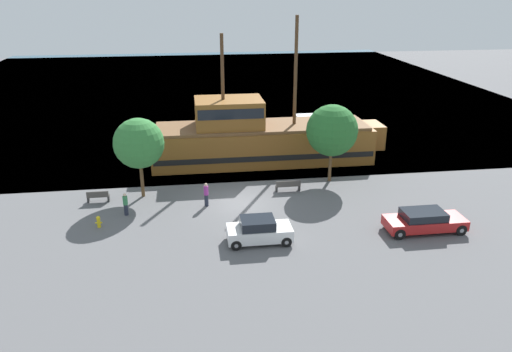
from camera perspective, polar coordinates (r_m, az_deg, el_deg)
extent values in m
plane|color=#5B5B5E|center=(34.92, -1.90, -3.12)|extent=(160.00, 160.00, 0.00)
plane|color=#33566B|center=(77.11, -5.49, 10.24)|extent=(80.00, 80.00, 0.00)
cube|color=brown|center=(42.84, 0.67, 3.63)|extent=(18.53, 4.95, 2.96)
cube|color=black|center=(42.98, 0.67, 3.07)|extent=(18.16, 5.03, 0.45)
cube|color=brown|center=(45.21, 13.18, 4.59)|extent=(1.40, 2.72, 2.07)
cube|color=brown|center=(42.39, 0.68, 5.71)|extent=(17.79, 4.56, 0.25)
cube|color=brown|center=(41.76, -3.11, 7.24)|extent=(5.56, 3.96, 2.29)
cube|color=black|center=(41.68, -3.12, 7.69)|extent=(5.28, 4.02, 0.82)
cylinder|color=#4C331E|center=(41.93, 4.55, 11.84)|extent=(0.28, 0.28, 8.85)
cylinder|color=#4C331E|center=(41.18, -3.84, 10.75)|extent=(0.28, 0.28, 7.53)
cube|color=silver|center=(52.92, 6.31, 5.71)|extent=(5.77, 2.51, 0.86)
cube|color=silver|center=(52.62, 5.88, 6.52)|extent=(2.31, 1.96, 0.70)
cube|color=black|center=(52.79, 6.61, 6.53)|extent=(0.12, 1.76, 0.56)
cube|color=white|center=(29.58, 0.39, -6.50)|extent=(3.81, 1.74, 0.74)
cube|color=black|center=(29.28, 0.18, -5.39)|extent=(1.98, 1.57, 0.55)
cylinder|color=black|center=(29.27, 3.48, -7.51)|extent=(0.62, 0.22, 0.62)
cylinder|color=gray|center=(29.27, 3.48, -7.51)|extent=(0.24, 0.25, 0.24)
cylinder|color=black|center=(30.63, 2.91, -6.13)|extent=(0.62, 0.22, 0.62)
cylinder|color=gray|center=(30.63, 2.91, -6.13)|extent=(0.24, 0.25, 0.24)
cylinder|color=black|center=(28.88, -2.29, -7.90)|extent=(0.62, 0.22, 0.62)
cylinder|color=gray|center=(28.88, -2.29, -7.90)|extent=(0.24, 0.25, 0.24)
cylinder|color=black|center=(30.26, -2.59, -6.48)|extent=(0.62, 0.22, 0.62)
cylinder|color=gray|center=(30.26, -2.59, -6.48)|extent=(0.24, 0.25, 0.24)
cube|color=#B21E1E|center=(32.56, 18.72, -5.06)|extent=(4.90, 1.87, 0.62)
cube|color=black|center=(32.27, 18.59, -4.20)|extent=(2.55, 1.68, 0.49)
cylinder|color=black|center=(32.90, 22.38, -5.73)|extent=(0.70, 0.22, 0.70)
cylinder|color=gray|center=(32.90, 22.38, -5.73)|extent=(0.27, 0.25, 0.27)
cylinder|color=black|center=(34.21, 21.02, -4.50)|extent=(0.70, 0.22, 0.70)
cylinder|color=gray|center=(34.21, 21.02, -4.50)|extent=(0.27, 0.25, 0.27)
cylinder|color=black|center=(31.17, 16.09, -6.40)|extent=(0.70, 0.22, 0.70)
cylinder|color=gray|center=(31.17, 16.09, -6.40)|extent=(0.27, 0.25, 0.27)
cylinder|color=black|center=(32.55, 14.93, -5.07)|extent=(0.70, 0.22, 0.70)
cylinder|color=gray|center=(32.55, 14.93, -5.07)|extent=(0.27, 0.25, 0.27)
cylinder|color=yellow|center=(32.96, -17.53, -5.16)|extent=(0.22, 0.22, 0.56)
sphere|color=yellow|center=(32.81, -17.60, -4.60)|extent=(0.25, 0.25, 0.25)
cylinder|color=yellow|center=(32.97, -17.81, -5.12)|extent=(0.10, 0.09, 0.09)
cylinder|color=yellow|center=(32.92, -17.26, -5.10)|extent=(0.10, 0.09, 0.09)
cube|color=#4C4742|center=(36.68, -17.59, -2.21)|extent=(1.50, 0.45, 0.05)
cube|color=#4C4742|center=(36.42, -17.67, -2.00)|extent=(1.50, 0.06, 0.40)
cube|color=#2D2D2D|center=(36.89, -18.61, -2.57)|extent=(0.12, 0.36, 0.40)
cube|color=#2D2D2D|center=(36.65, -16.49, -2.48)|extent=(0.12, 0.36, 0.40)
cube|color=#4C4742|center=(36.87, 3.67, -1.09)|extent=(1.83, 0.45, 0.05)
cube|color=#4C4742|center=(36.61, 3.74, -0.88)|extent=(1.83, 0.06, 0.40)
cube|color=#2D2D2D|center=(36.80, 2.35, -1.49)|extent=(0.12, 0.36, 0.40)
cube|color=#2D2D2D|center=(37.13, 4.95, -1.34)|extent=(0.12, 0.36, 0.40)
cylinder|color=#232838|center=(34.49, -5.68, -2.79)|extent=(0.27, 0.27, 0.82)
cylinder|color=#99338C|center=(34.21, -5.73, -1.67)|extent=(0.32, 0.32, 0.64)
sphere|color=beige|center=(34.05, -5.75, -1.00)|extent=(0.22, 0.22, 0.22)
cylinder|color=#232838|center=(34.11, -14.62, -3.75)|extent=(0.27, 0.27, 0.76)
cylinder|color=#337F4C|center=(33.84, -14.73, -2.71)|extent=(0.32, 0.32, 0.59)
sphere|color=beige|center=(33.69, -14.79, -2.10)|extent=(0.21, 0.21, 0.21)
cylinder|color=brown|center=(36.49, -12.89, -0.46)|extent=(0.24, 0.24, 2.49)
sphere|color=#337A38|center=(35.60, -13.25, 3.66)|extent=(3.53, 3.53, 3.53)
cylinder|color=brown|center=(38.85, 8.45, 1.12)|extent=(0.24, 0.24, 2.40)
sphere|color=#286B2D|center=(37.99, 8.68, 5.17)|extent=(3.89, 3.89, 3.89)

